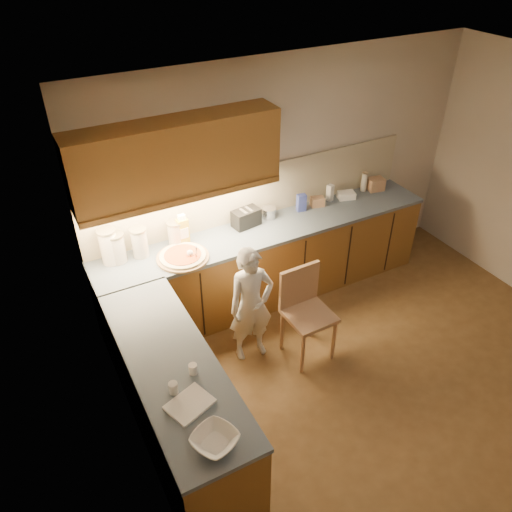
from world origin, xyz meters
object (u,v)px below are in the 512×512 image
object	(u,v)px
oil_jug	(183,231)
toaster	(246,218)
pizza_on_board	(183,256)
wooden_chair	(305,307)
child	(251,305)

from	to	relation	value
oil_jug	toaster	distance (m)	0.71
pizza_on_board	oil_jug	distance (m)	0.29
wooden_chair	child	bearing A→B (deg)	155.35
child	wooden_chair	size ratio (longest dim) A/B	1.29
child	oil_jug	bearing A→B (deg)	114.78
pizza_on_board	toaster	distance (m)	0.86
pizza_on_board	wooden_chair	xyz separation A→B (m)	(0.90, -0.81, -0.39)
child	toaster	bearing A→B (deg)	69.73
child	wooden_chair	distance (m)	0.52
child	pizza_on_board	bearing A→B (deg)	129.02
pizza_on_board	toaster	size ratio (longest dim) A/B	1.63
wooden_chair	toaster	size ratio (longest dim) A/B	3.05
wooden_chair	pizza_on_board	bearing A→B (deg)	136.39
child	toaster	distance (m)	1.03
pizza_on_board	wooden_chair	world-z (taller)	pizza_on_board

